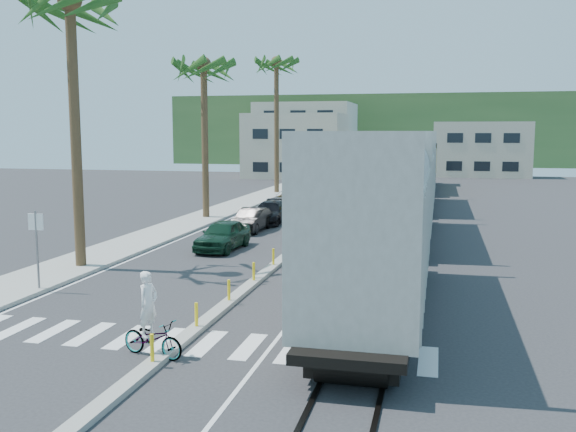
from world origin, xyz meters
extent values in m
plane|color=#28282B|center=(0.00, 0.00, 0.00)|extent=(140.00, 140.00, 0.00)
cube|color=gray|center=(-8.50, 25.00, 0.07)|extent=(3.00, 90.00, 0.15)
cube|color=black|center=(4.28, 28.00, 0.03)|extent=(0.12, 100.00, 0.06)
cube|color=black|center=(5.72, 28.00, 0.03)|extent=(0.12, 100.00, 0.06)
cube|color=gray|center=(0.00, 20.00, 0.07)|extent=(0.45, 60.00, 0.15)
cylinder|color=yellow|center=(0.00, -4.00, 0.50)|extent=(0.10, 0.10, 0.70)
cylinder|color=yellow|center=(0.00, -1.00, 0.50)|extent=(0.10, 0.10, 0.70)
cylinder|color=yellow|center=(0.00, 2.00, 0.50)|extent=(0.10, 0.10, 0.70)
cylinder|color=yellow|center=(0.00, 5.00, 0.50)|extent=(0.10, 0.10, 0.70)
cylinder|color=yellow|center=(0.00, 8.00, 0.50)|extent=(0.10, 0.10, 0.70)
cylinder|color=yellow|center=(0.00, 11.00, 0.50)|extent=(0.10, 0.10, 0.70)
cylinder|color=yellow|center=(0.00, 14.00, 0.50)|extent=(0.10, 0.10, 0.70)
cylinder|color=yellow|center=(0.00, 17.00, 0.50)|extent=(0.10, 0.10, 0.70)
cylinder|color=yellow|center=(0.00, 20.00, 0.50)|extent=(0.10, 0.10, 0.70)
cylinder|color=yellow|center=(0.00, 23.00, 0.50)|extent=(0.10, 0.10, 0.70)
cylinder|color=yellow|center=(0.00, 26.00, 0.50)|extent=(0.10, 0.10, 0.70)
cylinder|color=yellow|center=(0.00, 29.00, 0.50)|extent=(0.10, 0.10, 0.70)
cylinder|color=yellow|center=(0.00, 32.00, 0.50)|extent=(0.10, 0.10, 0.70)
cylinder|color=yellow|center=(0.00, 35.00, 0.50)|extent=(0.10, 0.10, 0.70)
cylinder|color=yellow|center=(0.00, 38.00, 0.50)|extent=(0.10, 0.10, 0.70)
cylinder|color=yellow|center=(0.00, 41.00, 0.50)|extent=(0.10, 0.10, 0.70)
cube|color=silver|center=(0.00, -2.00, 0.01)|extent=(14.00, 2.20, 0.01)
cube|color=silver|center=(-6.80, 25.00, 0.00)|extent=(0.12, 90.00, 0.01)
cube|color=silver|center=(2.50, 25.00, 0.00)|extent=(0.12, 90.00, 0.01)
cube|color=#A19F94|center=(5.00, 1.86, 2.70)|extent=(3.00, 12.88, 3.40)
cylinder|color=#A19F94|center=(5.00, 1.86, 4.40)|extent=(2.90, 12.58, 2.90)
cube|color=black|center=(5.00, 1.86, 0.50)|extent=(2.60, 12.88, 1.00)
cube|color=#A19F94|center=(5.00, 16.86, 2.70)|extent=(3.00, 12.88, 3.40)
cylinder|color=#A19F94|center=(5.00, 16.86, 4.40)|extent=(2.90, 12.58, 2.90)
cube|color=black|center=(5.00, 16.86, 0.50)|extent=(2.60, 12.88, 1.00)
cube|color=#A19F94|center=(5.00, 31.86, 2.70)|extent=(3.00, 12.88, 3.40)
cylinder|color=#A19F94|center=(5.00, 31.86, 4.40)|extent=(2.90, 12.58, 2.90)
cube|color=black|center=(5.00, 31.86, 0.50)|extent=(2.60, 12.88, 1.00)
cube|color=#4C4C4F|center=(5.00, 47.86, 1.05)|extent=(3.00, 17.00, 0.50)
cube|color=gold|center=(5.00, 46.86, 2.60)|extent=(2.70, 12.24, 2.60)
cube|color=gold|center=(5.00, 53.64, 2.90)|extent=(3.00, 3.74, 3.20)
cube|color=black|center=(5.00, 47.86, 0.45)|extent=(2.60, 13.60, 0.90)
cylinder|color=brown|center=(-8.00, 6.00, 5.50)|extent=(0.44, 0.44, 11.00)
cylinder|color=brown|center=(-8.30, 22.00, 5.00)|extent=(0.44, 0.44, 10.00)
sphere|color=#264D18|center=(-8.30, 22.00, 10.15)|extent=(3.20, 3.20, 3.20)
cylinder|color=brown|center=(-8.00, 40.00, 6.00)|extent=(0.44, 0.44, 12.00)
sphere|color=#264D18|center=(-8.00, 40.00, 12.15)|extent=(3.20, 3.20, 3.20)
cylinder|color=slate|center=(-7.30, 2.00, 1.50)|extent=(0.08, 0.08, 3.00)
cube|color=silver|center=(-7.30, 2.00, 2.60)|extent=(0.60, 0.04, 0.60)
cube|color=#B6A890|center=(-11.00, 62.00, 4.00)|extent=(12.00, 10.00, 8.00)
cube|color=#B6A890|center=(-13.00, 78.00, 5.00)|extent=(14.00, 12.00, 10.00)
cube|color=#B6A890|center=(12.00, 70.00, 3.50)|extent=(12.00, 10.00, 7.00)
cube|color=#385628|center=(0.00, 100.00, 6.00)|extent=(80.00, 20.00, 12.00)
imported|color=black|center=(-3.51, 11.57, 0.74)|extent=(2.21, 4.51, 1.47)
imported|color=black|center=(-3.80, 17.58, 0.68)|extent=(1.66, 4.18, 1.35)
imported|color=black|center=(-3.61, 21.10, 0.69)|extent=(1.97, 4.78, 1.38)
imported|color=#A8AAAD|center=(-3.96, 27.89, 0.73)|extent=(3.18, 5.61, 1.46)
imported|color=#9EA0A5|center=(-0.30, -3.31, 0.49)|extent=(1.59, 2.21, 0.99)
imported|color=white|center=(-0.40, -3.31, 1.41)|extent=(0.83, 0.72, 1.72)
camera|label=1|loc=(6.82, -18.18, 5.85)|focal=40.00mm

